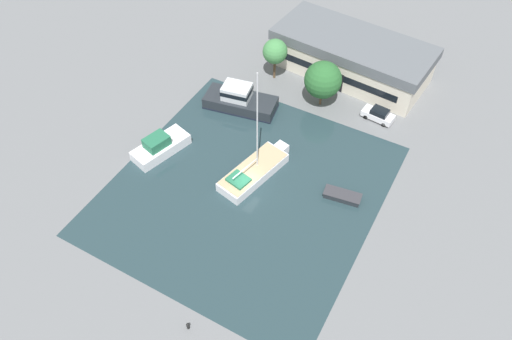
# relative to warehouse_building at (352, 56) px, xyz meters

# --- Properties ---
(ground_plane) EXTENTS (440.00, 440.00, 0.00)m
(ground_plane) POSITION_rel_warehouse_building_xyz_m (-2.10, -26.09, -2.82)
(ground_plane) COLOR slate
(water_canal) EXTENTS (28.90, 30.84, 0.01)m
(water_canal) POSITION_rel_warehouse_building_xyz_m (-2.10, -26.09, -2.82)
(water_canal) COLOR #23383D
(water_canal) RESTS_ON ground
(warehouse_building) EXTENTS (22.50, 11.43, 5.57)m
(warehouse_building) POSITION_rel_warehouse_building_xyz_m (0.00, 0.00, 0.00)
(warehouse_building) COLOR beige
(warehouse_building) RESTS_ON ground
(quay_tree_near_building) EXTENTS (3.41, 3.41, 6.09)m
(quay_tree_near_building) POSITION_rel_warehouse_building_xyz_m (-8.85, -6.29, 1.54)
(quay_tree_near_building) COLOR brown
(quay_tree_near_building) RESTS_ON ground
(quay_tree_by_water) EXTENTS (4.89, 4.89, 6.49)m
(quay_tree_by_water) POSITION_rel_warehouse_building_xyz_m (-0.79, -8.37, 1.22)
(quay_tree_by_water) COLOR brown
(quay_tree_by_water) RESTS_ON ground
(parked_car) EXTENTS (4.27, 2.23, 1.67)m
(parked_car) POSITION_rel_warehouse_building_xyz_m (6.99, -7.54, -1.98)
(parked_car) COLOR silver
(parked_car) RESTS_ON ground
(sailboat_moored) EXTENTS (5.20, 10.55, 14.52)m
(sailboat_moored) POSITION_rel_warehouse_building_xyz_m (-2.34, -23.76, -2.08)
(sailboat_moored) COLOR white
(sailboat_moored) RESTS_ON water_canal
(motor_cruiser) EXTENTS (10.09, 5.57, 3.42)m
(motor_cruiser) POSITION_rel_warehouse_building_xyz_m (-9.94, -14.14, -1.59)
(motor_cruiser) COLOR #23282D
(motor_cruiser) RESTS_ON water_canal
(small_dinghy) EXTENTS (4.39, 2.21, 0.72)m
(small_dinghy) POSITION_rel_warehouse_building_xyz_m (8.01, -21.97, -2.45)
(small_dinghy) COLOR #23282D
(small_dinghy) RESTS_ON water_canal
(cabin_boat) EXTENTS (4.79, 7.69, 2.62)m
(cabin_boat) POSITION_rel_warehouse_building_xyz_m (-14.15, -26.04, -1.86)
(cabin_boat) COLOR white
(cabin_boat) RESTS_ON water_canal
(mooring_bollard) EXTENTS (0.31, 0.31, 0.84)m
(mooring_bollard) POSITION_rel_warehouse_building_xyz_m (1.50, -43.17, -2.37)
(mooring_bollard) COLOR black
(mooring_bollard) RESTS_ON ground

